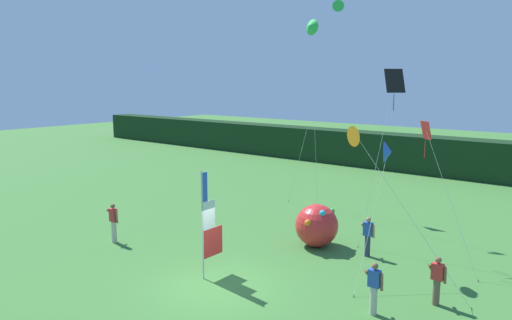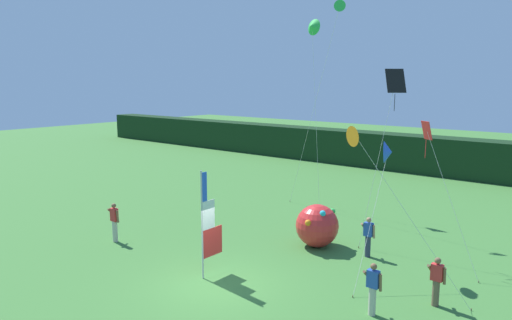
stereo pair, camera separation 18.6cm
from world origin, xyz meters
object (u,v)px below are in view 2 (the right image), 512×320
object	(u,v)px
kite_blue_delta_2	(388,152)
kite_green_delta_0	(312,27)
banner_flag	(208,226)
person_near_banner	(437,280)
kite_black_diamond_3	(394,87)
person_mid_field	(115,221)
kite_red_diamond_1	(429,139)
person_far_left	(368,236)
person_far_right	(373,288)
inflatable_balloon	(317,226)
kite_orange_delta_5	(356,137)
kite_green_delta_4	(339,9)

from	to	relation	value
kite_blue_delta_2	kite_green_delta_0	bearing A→B (deg)	139.32
banner_flag	kite_green_delta_0	size ratio (longest dim) A/B	0.38
person_near_banner	kite_black_diamond_3	bearing A→B (deg)	128.48
person_mid_field	kite_red_diamond_1	world-z (taller)	kite_red_diamond_1
person_mid_field	kite_black_diamond_3	size ratio (longest dim) A/B	0.23
person_near_banner	kite_red_diamond_1	world-z (taller)	kite_red_diamond_1
person_far_left	kite_black_diamond_3	xyz separation A→B (m)	(-0.06, 2.01, 5.88)
person_mid_field	person_far_right	xyz separation A→B (m)	(11.67, 1.02, -0.05)
kite_green_delta_0	kite_red_diamond_1	xyz separation A→B (m)	(8.45, -4.87, -5.11)
person_mid_field	inflatable_balloon	size ratio (longest dim) A/B	0.92
banner_flag	kite_red_diamond_1	xyz separation A→B (m)	(5.43, 6.47, 2.93)
kite_orange_delta_5	kite_red_diamond_1	bearing A→B (deg)	81.94
kite_red_diamond_1	kite_black_diamond_3	xyz separation A→B (m)	(-1.87, 0.92, 1.94)
banner_flag	kite_green_delta_4	bearing A→B (deg)	93.38
kite_red_diamond_1	kite_green_delta_4	size ratio (longest dim) A/B	0.50
inflatable_balloon	kite_green_delta_4	bearing A→B (deg)	112.30
person_near_banner	person_mid_field	size ratio (longest dim) A/B	0.91
inflatable_balloon	kite_red_diamond_1	world-z (taller)	kite_red_diamond_1
inflatable_balloon	kite_orange_delta_5	world-z (taller)	kite_orange_delta_5
person_near_banner	inflatable_balloon	bearing A→B (deg)	158.63
kite_blue_delta_2	kite_green_delta_4	size ratio (longest dim) A/B	0.44
person_near_banner	kite_blue_delta_2	world-z (taller)	kite_blue_delta_2
person_near_banner	kite_blue_delta_2	xyz separation A→B (m)	(-2.65, 2.01, 3.55)
kite_green_delta_4	kite_blue_delta_2	bearing A→B (deg)	-44.95
inflatable_balloon	kite_green_delta_0	size ratio (longest dim) A/B	0.18
kite_green_delta_0	kite_red_diamond_1	bearing A→B (deg)	-29.94
person_mid_field	kite_red_diamond_1	xyz separation A→B (m)	(11.22, 6.45, 3.88)
kite_orange_delta_5	inflatable_balloon	bearing A→B (deg)	135.39
inflatable_balloon	kite_black_diamond_3	distance (m)	6.63
inflatable_balloon	kite_green_delta_0	distance (m)	11.80
banner_flag	inflatable_balloon	distance (m)	5.39
banner_flag	person_far_left	xyz separation A→B (m)	(3.62, 5.38, -1.01)
kite_red_diamond_1	kite_orange_delta_5	bearing A→B (deg)	-98.06
person_far_right	kite_blue_delta_2	size ratio (longest dim) A/B	0.34
person_far_left	kite_orange_delta_5	xyz separation A→B (m)	(1.15, -3.59, 4.40)
kite_green_delta_0	banner_flag	bearing A→B (deg)	-75.07
person_mid_field	person_near_banner	bearing A→B (deg)	12.39
kite_blue_delta_2	person_far_left	bearing A→B (deg)	149.86
banner_flag	person_near_banner	world-z (taller)	banner_flag
kite_orange_delta_5	person_far_right	bearing A→B (deg)	-33.95
banner_flag	kite_green_delta_4	world-z (taller)	kite_green_delta_4
banner_flag	person_far_left	distance (m)	6.56
person_far_left	person_far_right	size ratio (longest dim) A/B	1.00
inflatable_balloon	person_far_right	bearing A→B (deg)	-42.27
kite_green_delta_0	kite_orange_delta_5	xyz separation A→B (m)	(7.79, -9.55, -4.65)
person_mid_field	kite_green_delta_4	xyz separation A→B (m)	(5.20, 9.93, 9.58)
kite_green_delta_0	person_far_left	bearing A→B (deg)	-41.87
kite_black_diamond_3	kite_orange_delta_5	xyz separation A→B (m)	(1.21, -5.60, -1.49)
kite_black_diamond_3	person_mid_field	bearing A→B (deg)	-141.77
person_near_banner	inflatable_balloon	distance (m)	6.19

